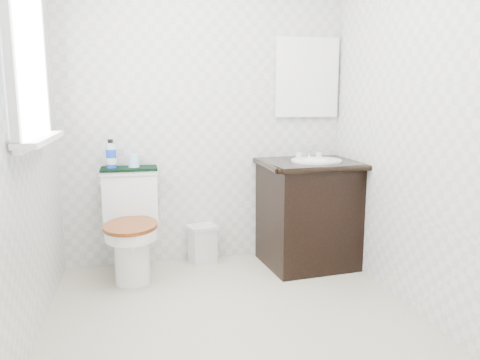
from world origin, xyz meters
name	(u,v)px	position (x,y,z in m)	size (l,w,h in m)	color
floor	(238,328)	(0.00, 0.00, 0.00)	(2.40, 2.40, 0.00)	beige
wall_back	(205,110)	(0.00, 1.20, 1.20)	(2.40, 2.40, 0.00)	silver
wall_front	(330,135)	(0.00, -1.20, 1.20)	(2.40, 2.40, 0.00)	silver
wall_left	(13,119)	(-1.10, 0.00, 1.20)	(2.40, 2.40, 0.00)	silver
wall_right	(425,115)	(1.10, 0.00, 1.20)	(2.40, 2.40, 0.00)	silver
window	(25,48)	(-1.07, 0.25, 1.55)	(0.02, 0.70, 0.90)	white
mirror	(307,78)	(0.82, 1.18, 1.45)	(0.50, 0.02, 0.60)	silver
toilet	(131,230)	(-0.59, 0.97, 0.34)	(0.42, 0.64, 0.77)	white
vanity	(310,210)	(0.77, 0.90, 0.43)	(0.78, 0.68, 0.92)	black
trash_bin	(203,244)	(-0.05, 1.10, 0.16)	(0.25, 0.22, 0.31)	silver
towel	(129,169)	(-0.59, 1.09, 0.78)	(0.41, 0.22, 0.02)	black
mouthwash_bottle	(111,155)	(-0.71, 1.10, 0.88)	(0.07, 0.07, 0.21)	blue
cup	(134,160)	(-0.55, 1.10, 0.84)	(0.08, 0.08, 0.10)	#94D0F3
soap_bar	(298,158)	(0.70, 1.02, 0.83)	(0.06, 0.04, 0.02)	#1A8070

